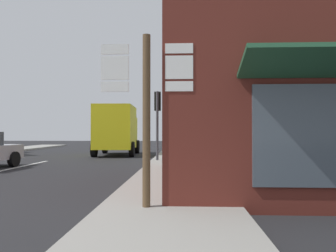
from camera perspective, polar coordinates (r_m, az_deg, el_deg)
name	(u,v)px	position (r m, az deg, el deg)	size (l,w,h in m)	color
ground_plane	(28,165)	(16.18, -22.52, -6.12)	(80.00, 80.00, 0.00)	#232326
sidewalk_right	(177,169)	(12.68, 1.55, -7.32)	(2.59, 44.00, 0.14)	gray
delivery_truck	(117,129)	(21.37, -8.64, -0.50)	(2.67, 5.09, 3.05)	yellow
route_sign_post	(147,107)	(6.03, -3.64, 3.23)	(1.66, 0.14, 3.20)	brown
traffic_light_near_right	(158,110)	(16.08, -1.78, 2.70)	(0.30, 0.49, 3.38)	#47474C
traffic_light_far_right	(166,118)	(23.66, -0.38, 1.32)	(0.30, 0.49, 3.27)	#47474C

